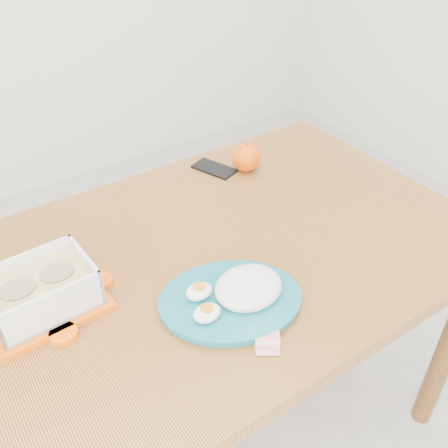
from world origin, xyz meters
TOP-DOWN VIEW (x-y plane):
  - ground at (0.00, 0.00)m, footprint 3.50×3.50m
  - dining_table at (-0.10, -0.01)m, footprint 1.23×0.82m
  - food_container at (-0.51, 0.03)m, footprint 0.24×0.19m
  - orange_fruit at (0.15, 0.24)m, footprint 0.08×0.08m
  - rice_plate at (-0.19, -0.18)m, footprint 0.38×0.38m
  - candy_bar at (-0.15, -0.23)m, footprint 0.15×0.18m
  - smartphone at (0.08, 0.29)m, footprint 0.10×0.14m

SIDE VIEW (x-z plane):
  - ground at x=0.00m, z-range 0.00..0.00m
  - dining_table at x=-0.10m, z-range 0.28..1.03m
  - smartphone at x=0.08m, z-range 0.75..0.76m
  - candy_bar at x=-0.15m, z-range 0.75..0.77m
  - rice_plate at x=-0.19m, z-range 0.74..0.82m
  - orange_fruit at x=0.15m, z-range 0.75..0.83m
  - food_container at x=-0.51m, z-range 0.75..0.85m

